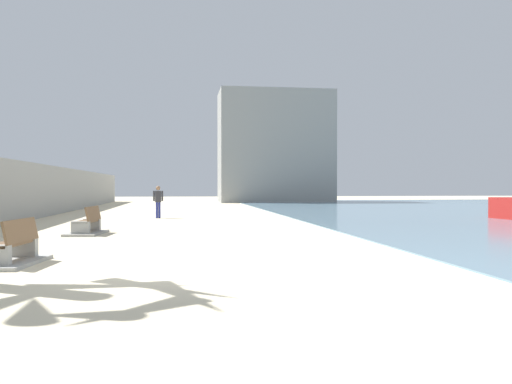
# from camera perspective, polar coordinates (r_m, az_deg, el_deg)

# --- Properties ---
(ground_plane) EXTENTS (120.00, 120.00, 0.00)m
(ground_plane) POSITION_cam_1_polar(r_m,az_deg,el_deg) (28.79, -8.53, -2.75)
(ground_plane) COLOR beige
(seawall) EXTENTS (0.80, 64.00, 2.88)m
(seawall) POSITION_cam_1_polar(r_m,az_deg,el_deg) (29.80, -23.11, 0.09)
(seawall) COLOR #9E9E99
(seawall) RESTS_ON ground
(bench_near) EXTENTS (1.33, 2.21, 0.98)m
(bench_near) POSITION_cam_1_polar(r_m,az_deg,el_deg) (12.72, -24.60, -5.98)
(bench_near) COLOR #9E9E99
(bench_near) RESTS_ON ground
(bench_far) EXTENTS (1.31, 2.20, 0.98)m
(bench_far) POSITION_cam_1_polar(r_m,az_deg,el_deg) (19.76, -17.53, -3.62)
(bench_far) COLOR #9E9E99
(bench_far) RESTS_ON ground
(person_walking) EXTENTS (0.53, 0.23, 1.71)m
(person_walking) POSITION_cam_1_polar(r_m,az_deg,el_deg) (28.69, -10.38, -0.77)
(person_walking) COLOR navy
(person_walking) RESTS_ON ground
(harbor_building) EXTENTS (12.00, 6.00, 11.80)m
(harbor_building) POSITION_cam_1_polar(r_m,az_deg,el_deg) (57.74, 2.04, 4.79)
(harbor_building) COLOR gray
(harbor_building) RESTS_ON ground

